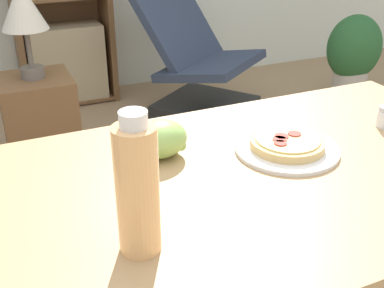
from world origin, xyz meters
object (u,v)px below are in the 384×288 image
grape_bunch (159,139)px  table_lamp (23,10)px  drink_bottle (137,189)px  potted_plant_floor (353,55)px  pizza_on_plate (287,145)px  bookshelf (61,6)px  side_table (41,128)px  lounge_chair_far (198,73)px

grape_bunch → table_lamp: table_lamp is taller
drink_bottle → potted_plant_floor: size_ratio=0.42×
pizza_on_plate → grape_bunch: bearing=161.0°
pizza_on_plate → bookshelf: bookshelf is taller
pizza_on_plate → side_table: pizza_on_plate is taller
lounge_chair_far → bookshelf: 1.00m
grape_bunch → lounge_chair_far: 2.03m
bookshelf → potted_plant_floor: size_ratio=2.38×
bookshelf → potted_plant_floor: bearing=-23.8°
bookshelf → potted_plant_floor: bookshelf is taller
table_lamp → grape_bunch: bearing=-84.1°
drink_bottle → potted_plant_floor: (2.12, 1.85, -0.52)m
side_table → lounge_chair_far: bearing=21.0°
drink_bottle → grape_bunch: bearing=64.0°
bookshelf → potted_plant_floor: (1.79, -0.79, -0.33)m
pizza_on_plate → drink_bottle: drink_bottle is taller
grape_bunch → bookshelf: (0.18, 2.34, -0.12)m
drink_bottle → table_lamp: 1.65m
bookshelf → side_table: 1.11m
lounge_chair_far → table_lamp: table_lamp is taller
pizza_on_plate → lounge_chair_far: size_ratio=0.26×
grape_bunch → potted_plant_floor: size_ratio=0.22×
drink_bottle → bookshelf: 2.66m
lounge_chair_far → bookshelf: bearing=104.7°
pizza_on_plate → table_lamp: table_lamp is taller
lounge_chair_far → table_lamp: (-1.04, -0.40, 0.55)m
grape_bunch → lounge_chair_far: lounge_chair_far is taller
side_table → table_lamp: (0.00, 0.00, 0.57)m
lounge_chair_far → side_table: (-1.04, -0.40, -0.03)m
grape_bunch → table_lamp: bearing=95.9°
grape_bunch → potted_plant_floor: (1.97, 1.55, -0.45)m
pizza_on_plate → bookshelf: 2.44m
pizza_on_plate → potted_plant_floor: size_ratio=0.41×
table_lamp → potted_plant_floor: (2.11, 0.19, -0.50)m
drink_bottle → lounge_chair_far: 2.37m
bookshelf → table_lamp: bearing=-108.0°
drink_bottle → side_table: (0.01, 1.65, -0.60)m
table_lamp → bookshelf: bearing=72.0°
pizza_on_plate → side_table: 1.59m
drink_bottle → potted_plant_floor: drink_bottle is taller
bookshelf → drink_bottle: bearing=-97.0°
table_lamp → side_table: bearing=0.0°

